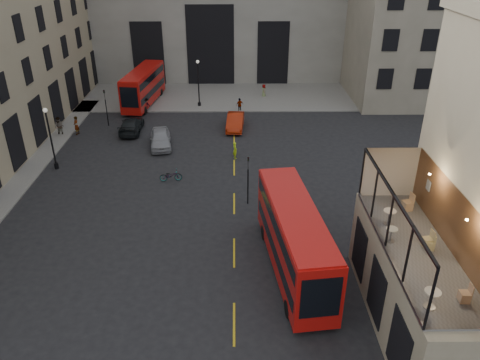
{
  "coord_description": "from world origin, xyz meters",
  "views": [
    {
      "loc": [
        -1.89,
        -17.59,
        17.46
      ],
      "look_at": [
        -1.59,
        9.99,
        3.0
      ],
      "focal_mm": 35.0,
      "sensor_mm": 36.0,
      "label": 1
    }
  ],
  "objects_px": {
    "cafe_table_near": "(432,297)",
    "cafe_chair_c": "(430,245)",
    "bus_far": "(143,85)",
    "cafe_table_far": "(389,215)",
    "car_c": "(131,125)",
    "pedestrian_c": "(240,105)",
    "traffic_light_near": "(248,174)",
    "street_lamp_b": "(199,86)",
    "bus_near": "(294,237)",
    "traffic_light_far": "(106,103)",
    "cafe_chair_a": "(465,296)",
    "cyclist": "(235,150)",
    "cafe_table_mid": "(391,233)",
    "car_a": "(160,139)",
    "cafe_chair_d": "(408,205)",
    "pedestrian_d": "(264,91)",
    "car_b": "(235,122)",
    "pedestrian_a": "(60,127)",
    "cafe_chair_b": "(428,242)",
    "pedestrian_e": "(76,126)",
    "street_lamp_a": "(52,142)",
    "pedestrian_b": "(146,105)"
  },
  "relations": [
    {
      "from": "traffic_light_far",
      "to": "traffic_light_near",
      "type": "bearing_deg",
      "value": -48.81
    },
    {
      "from": "cafe_chair_d",
      "to": "cafe_table_near",
      "type": "bearing_deg",
      "value": -101.69
    },
    {
      "from": "bus_far",
      "to": "bus_near",
      "type": "bearing_deg",
      "value": -65.76
    },
    {
      "from": "car_a",
      "to": "cafe_chair_a",
      "type": "xyz_separation_m",
      "value": [
        15.96,
        -26.08,
        4.06
      ]
    },
    {
      "from": "pedestrian_d",
      "to": "cafe_chair_b",
      "type": "distance_m",
      "value": 37.99
    },
    {
      "from": "pedestrian_a",
      "to": "cafe_table_far",
      "type": "height_order",
      "value": "cafe_table_far"
    },
    {
      "from": "car_b",
      "to": "pedestrian_d",
      "type": "distance_m",
      "value": 11.08
    },
    {
      "from": "bus_near",
      "to": "car_c",
      "type": "xyz_separation_m",
      "value": [
        -13.67,
        21.96,
        -1.64
      ]
    },
    {
      "from": "traffic_light_far",
      "to": "cafe_chair_a",
      "type": "height_order",
      "value": "cafe_chair_a"
    },
    {
      "from": "pedestrian_d",
      "to": "cafe_chair_d",
      "type": "height_order",
      "value": "cafe_chair_d"
    },
    {
      "from": "cafe_chair_d",
      "to": "pedestrian_e",
      "type": "bearing_deg",
      "value": 138.04
    },
    {
      "from": "cyclist",
      "to": "pedestrian_a",
      "type": "height_order",
      "value": "pedestrian_a"
    },
    {
      "from": "traffic_light_near",
      "to": "street_lamp_b",
      "type": "distance_m",
      "value": 22.56
    },
    {
      "from": "cafe_chair_d",
      "to": "pedestrian_a",
      "type": "bearing_deg",
      "value": 140.21
    },
    {
      "from": "cyclist",
      "to": "cafe_chair_b",
      "type": "height_order",
      "value": "cafe_chair_b"
    },
    {
      "from": "cafe_table_near",
      "to": "cafe_chair_c",
      "type": "bearing_deg",
      "value": 69.62
    },
    {
      "from": "pedestrian_c",
      "to": "cafe_table_near",
      "type": "bearing_deg",
      "value": 72.77
    },
    {
      "from": "car_a",
      "to": "pedestrian_a",
      "type": "xyz_separation_m",
      "value": [
        -10.17,
        2.68,
        0.17
      ]
    },
    {
      "from": "bus_far",
      "to": "cafe_table_near",
      "type": "xyz_separation_m",
      "value": [
        18.06,
        -38.83,
        2.87
      ]
    },
    {
      "from": "cyclist",
      "to": "car_b",
      "type": "bearing_deg",
      "value": -20.55
    },
    {
      "from": "bus_near",
      "to": "cyclist",
      "type": "xyz_separation_m",
      "value": [
        -3.35,
        15.58,
        -1.58
      ]
    },
    {
      "from": "street_lamp_b",
      "to": "cafe_chair_c",
      "type": "xyz_separation_m",
      "value": [
        13.07,
        -34.01,
        2.44
      ]
    },
    {
      "from": "bus_near",
      "to": "pedestrian_c",
      "type": "distance_m",
      "value": 28.11
    },
    {
      "from": "cafe_chair_c",
      "to": "cafe_table_mid",
      "type": "bearing_deg",
      "value": 158.12
    },
    {
      "from": "cyclist",
      "to": "cafe_table_near",
      "type": "bearing_deg",
      "value": 177.5
    },
    {
      "from": "cyclist",
      "to": "pedestrian_b",
      "type": "bearing_deg",
      "value": 18.71
    },
    {
      "from": "pedestrian_e",
      "to": "cafe_table_far",
      "type": "height_order",
      "value": "cafe_table_far"
    },
    {
      "from": "cafe_table_near",
      "to": "cafe_chair_c",
      "type": "relative_size",
      "value": 1.03
    },
    {
      "from": "car_c",
      "to": "cafe_chair_a",
      "type": "relative_size",
      "value": 5.99
    },
    {
      "from": "street_lamp_b",
      "to": "cafe_table_mid",
      "type": "relative_size",
      "value": 7.67
    },
    {
      "from": "traffic_light_far",
      "to": "cafe_table_far",
      "type": "bearing_deg",
      "value": -51.26
    },
    {
      "from": "cafe_table_far",
      "to": "cyclist",
      "type": "bearing_deg",
      "value": 113.42
    },
    {
      "from": "car_c",
      "to": "pedestrian_c",
      "type": "bearing_deg",
      "value": -152.36
    },
    {
      "from": "street_lamp_b",
      "to": "cafe_chair_a",
      "type": "distance_m",
      "value": 39.81
    },
    {
      "from": "street_lamp_b",
      "to": "pedestrian_a",
      "type": "distance_m",
      "value": 15.73
    },
    {
      "from": "bus_near",
      "to": "pedestrian_c",
      "type": "height_order",
      "value": "bus_near"
    },
    {
      "from": "street_lamp_b",
      "to": "cafe_table_mid",
      "type": "distance_m",
      "value": 35.36
    },
    {
      "from": "bus_far",
      "to": "cafe_table_far",
      "type": "height_order",
      "value": "cafe_table_far"
    },
    {
      "from": "cafe_table_mid",
      "to": "cafe_chair_c",
      "type": "relative_size",
      "value": 0.91
    },
    {
      "from": "traffic_light_far",
      "to": "pedestrian_a",
      "type": "distance_m",
      "value": 5.07
    },
    {
      "from": "cafe_chair_a",
      "to": "pedestrian_d",
      "type": "bearing_deg",
      "value": 97.69
    },
    {
      "from": "cafe_chair_a",
      "to": "cafe_chair_d",
      "type": "bearing_deg",
      "value": 89.79
    },
    {
      "from": "bus_far",
      "to": "cafe_chair_d",
      "type": "bearing_deg",
      "value": -58.18
    },
    {
      "from": "cafe_table_mid",
      "to": "cyclist",
      "type": "bearing_deg",
      "value": 110.95
    },
    {
      "from": "cafe_chair_d",
      "to": "pedestrian_b",
      "type": "bearing_deg",
      "value": 123.49
    },
    {
      "from": "street_lamp_b",
      "to": "bus_near",
      "type": "xyz_separation_m",
      "value": [
        7.42,
        -29.7,
        -0.05
      ]
    },
    {
      "from": "traffic_light_near",
      "to": "street_lamp_a",
      "type": "relative_size",
      "value": 0.71
    },
    {
      "from": "street_lamp_b",
      "to": "cafe_chair_b",
      "type": "bearing_deg",
      "value": -68.94
    },
    {
      "from": "street_lamp_b",
      "to": "cafe_chair_d",
      "type": "bearing_deg",
      "value": -66.68
    },
    {
      "from": "bus_near",
      "to": "pedestrian_d",
      "type": "relative_size",
      "value": 6.92
    }
  ]
}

